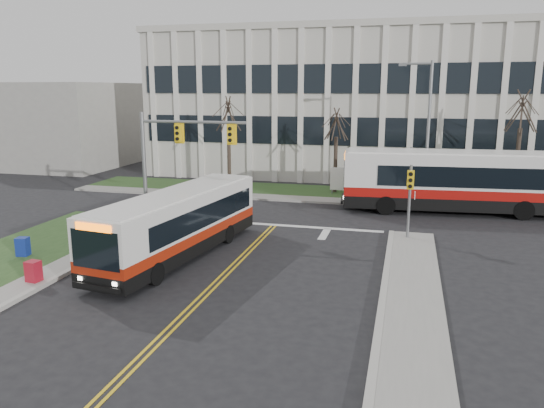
{
  "coord_description": "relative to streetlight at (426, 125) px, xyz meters",
  "views": [
    {
      "loc": [
        6.99,
        -19.59,
        7.45
      ],
      "look_at": [
        0.77,
        4.62,
        2.0
      ],
      "focal_mm": 35.0,
      "sensor_mm": 36.0,
      "label": 1
    }
  ],
  "objects": [
    {
      "name": "building_annex",
      "position": [
        -34.03,
        9.8,
        -1.19
      ],
      "size": [
        12.0,
        12.0,
        8.0
      ],
      "primitive_type": "cube",
      "color": "#9E9B93",
      "rests_on": "ground"
    },
    {
      "name": "bus_cross",
      "position": [
        2.1,
        -2.2,
        -3.36
      ],
      "size": [
        13.99,
        4.07,
        3.68
      ],
      "primitive_type": null,
      "rotation": [
        0.0,
        0.0,
        -1.49
      ],
      "color": "silver",
      "rests_on": "ground"
    },
    {
      "name": "signal_pole_far",
      "position": [
        -0.83,
        -0.8,
        -2.69
      ],
      "size": [
        0.34,
        0.39,
        3.8
      ],
      "color": "slate",
      "rests_on": "ground"
    },
    {
      "name": "tree_mid",
      "position": [
        -6.03,
        2.0,
        -0.31
      ],
      "size": [
        1.8,
        1.8,
        6.82
      ],
      "color": "#42352B",
      "rests_on": "ground"
    },
    {
      "name": "sidewalk_cross",
      "position": [
        -3.03,
        -1.0,
        -5.12
      ],
      "size": [
        44.0,
        1.6,
        0.14
      ],
      "primitive_type": "cube",
      "color": "#9E9B93",
      "rests_on": "ground"
    },
    {
      "name": "streetlight",
      "position": [
        0.0,
        0.0,
        0.0
      ],
      "size": [
        2.15,
        0.25,
        9.2
      ],
      "color": "slate",
      "rests_on": "ground"
    },
    {
      "name": "newspaper_box_red",
      "position": [
        -14.83,
        -19.24,
        -4.72
      ],
      "size": [
        0.54,
        0.5,
        0.95
      ],
      "primitive_type": "cube",
      "rotation": [
        0.0,
        0.0,
        -0.1
      ],
      "color": "maroon",
      "rests_on": "ground"
    },
    {
      "name": "tree_left",
      "position": [
        -14.03,
        1.8,
        0.32
      ],
      "size": [
        1.8,
        1.8,
        7.7
      ],
      "color": "#42352B",
      "rests_on": "ground"
    },
    {
      "name": "bus_main",
      "position": [
        -10.84,
        -14.55,
        -3.74
      ],
      "size": [
        3.83,
        11.14,
        2.91
      ],
      "primitive_type": null,
      "rotation": [
        0.0,
        0.0,
        -0.14
      ],
      "color": "silver",
      "rests_on": "ground"
    },
    {
      "name": "mast_arm_signal",
      "position": [
        -13.65,
        -9.04,
        -0.94
      ],
      "size": [
        6.11,
        0.38,
        6.2
      ],
      "color": "slate",
      "rests_on": "ground"
    },
    {
      "name": "tree_right",
      "position": [
        5.97,
        1.8,
        0.71
      ],
      "size": [
        1.8,
        1.8,
        8.25
      ],
      "color": "#42352B",
      "rests_on": "ground"
    },
    {
      "name": "directory_sign",
      "position": [
        -5.53,
        1.3,
        -4.02
      ],
      "size": [
        1.5,
        0.12,
        2.0
      ],
      "color": "slate",
      "rests_on": "ground"
    },
    {
      "name": "office_building",
      "position": [
        -3.03,
        13.8,
        0.81
      ],
      "size": [
        40.0,
        16.0,
        12.0
      ],
      "primitive_type": "cube",
      "color": "#B7B4A9",
      "rests_on": "ground"
    },
    {
      "name": "sidewalk_east",
      "position": [
        -0.53,
        -21.2,
        -5.12
      ],
      "size": [
        2.0,
        26.0,
        0.14
      ],
      "primitive_type": "cube",
      "color": "#9E9B93",
      "rests_on": "ground"
    },
    {
      "name": "newspaper_box_blue",
      "position": [
        -17.53,
        -16.51,
        -4.72
      ],
      "size": [
        0.57,
        0.53,
        0.95
      ],
      "primitive_type": "cube",
      "rotation": [
        0.0,
        0.0,
        0.18
      ],
      "color": "navy",
      "rests_on": "ground"
    },
    {
      "name": "ground",
      "position": [
        -8.03,
        -16.2,
        -5.19
      ],
      "size": [
        120.0,
        120.0,
        0.0
      ],
      "primitive_type": "plane",
      "color": "black",
      "rests_on": "ground"
    },
    {
      "name": "signal_pole_near",
      "position": [
        -0.83,
        -9.3,
        -2.69
      ],
      "size": [
        0.34,
        0.39,
        3.8
      ],
      "color": "slate",
      "rests_on": "ground"
    },
    {
      "name": "building_lawn",
      "position": [
        -3.03,
        1.8,
        -5.13
      ],
      "size": [
        44.0,
        5.0,
        0.12
      ],
      "primitive_type": "cube",
      "color": "#2B4B20",
      "rests_on": "ground"
    }
  ]
}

